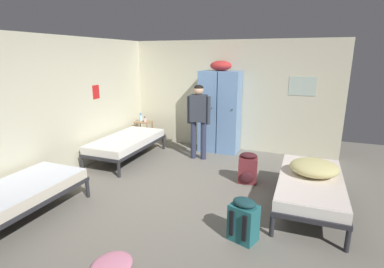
# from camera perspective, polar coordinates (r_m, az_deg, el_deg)

# --- Properties ---
(ground_plane) EXTENTS (8.59, 8.59, 0.00)m
(ground_plane) POSITION_cam_1_polar(r_m,az_deg,el_deg) (4.87, -1.17, -11.63)
(ground_plane) COLOR slate
(room_backdrop) EXTENTS (4.90, 5.43, 2.52)m
(room_backdrop) POSITION_cam_1_polar(r_m,az_deg,el_deg) (6.14, -7.58, 6.24)
(room_backdrop) COLOR beige
(room_backdrop) RESTS_ON ground_plane
(locker_bank) EXTENTS (0.90, 0.55, 2.07)m
(locker_bank) POSITION_cam_1_polar(r_m,az_deg,el_deg) (6.79, 5.39, 4.63)
(locker_bank) COLOR #6B93C6
(locker_bank) RESTS_ON ground_plane
(shelf_unit) EXTENTS (0.38, 0.30, 0.57)m
(shelf_unit) POSITION_cam_1_polar(r_m,az_deg,el_deg) (7.56, -9.31, 0.73)
(shelf_unit) COLOR #99704C
(shelf_unit) RESTS_ON ground_plane
(bed_right) EXTENTS (0.90, 1.90, 0.49)m
(bed_right) POSITION_cam_1_polar(r_m,az_deg,el_deg) (4.65, 21.89, -8.95)
(bed_right) COLOR #28282D
(bed_right) RESTS_ON ground_plane
(bed_left_front) EXTENTS (0.90, 1.90, 0.49)m
(bed_left_front) POSITION_cam_1_polar(r_m,az_deg,el_deg) (4.65, -31.28, -10.13)
(bed_left_front) COLOR #28282D
(bed_left_front) RESTS_ON ground_plane
(bed_left_rear) EXTENTS (0.90, 1.90, 0.49)m
(bed_left_rear) POSITION_cam_1_polar(r_m,az_deg,el_deg) (6.49, -12.52, -1.50)
(bed_left_rear) COLOR #28282D
(bed_left_rear) RESTS_ON ground_plane
(bedding_heap) EXTENTS (0.69, 0.64, 0.23)m
(bedding_heap) POSITION_cam_1_polar(r_m,az_deg,el_deg) (4.67, 22.56, -6.01)
(bedding_heap) COLOR #D1C67F
(bedding_heap) RESTS_ON bed_right
(person_traveler) EXTENTS (0.50, 0.24, 1.60)m
(person_traveler) POSITION_cam_1_polar(r_m,az_deg,el_deg) (6.22, 1.28, 3.67)
(person_traveler) COLOR #2D334C
(person_traveler) RESTS_ON ground_plane
(water_bottle) EXTENTS (0.08, 0.08, 0.20)m
(water_bottle) POSITION_cam_1_polar(r_m,az_deg,el_deg) (7.55, -9.86, 3.12)
(water_bottle) COLOR #B2DBEA
(water_bottle) RESTS_ON shelf_unit
(lotion_bottle) EXTENTS (0.05, 0.05, 0.14)m
(lotion_bottle) POSITION_cam_1_polar(r_m,az_deg,el_deg) (7.43, -9.09, 2.76)
(lotion_bottle) COLOR beige
(lotion_bottle) RESTS_ON shelf_unit
(backpack_teal) EXTENTS (0.38, 0.39, 0.55)m
(backpack_teal) POSITION_cam_1_polar(r_m,az_deg,el_deg) (3.75, 10.01, -16.10)
(backpack_teal) COLOR #23666B
(backpack_teal) RESTS_ON ground_plane
(backpack_maroon) EXTENTS (0.35, 0.37, 0.55)m
(backpack_maroon) POSITION_cam_1_polar(r_m,az_deg,el_deg) (5.30, 10.74, -6.58)
(backpack_maroon) COLOR maroon
(backpack_maroon) RESTS_ON ground_plane
(clothes_pile_pink) EXTENTS (0.42, 0.47, 0.08)m
(clothes_pile_pink) POSITION_cam_1_polar(r_m,az_deg,el_deg) (3.51, -15.28, -23.29)
(clothes_pile_pink) COLOR pink
(clothes_pile_pink) RESTS_ON ground_plane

